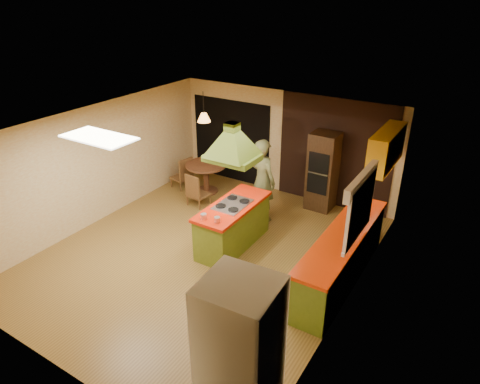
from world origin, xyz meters
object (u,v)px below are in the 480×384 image
Objects in this scene: canister_large at (356,210)px; wall_oven at (323,171)px; dining_table at (206,173)px; kitchen_island at (233,225)px; refrigerator at (240,355)px; man at (263,180)px.

wall_oven is at bearing 127.78° from canister_large.
wall_oven is at bearing 15.21° from dining_table.
canister_large reaches higher than kitchen_island.
wall_oven is 1.82× the size of dining_table.
refrigerator is at bearing -76.87° from wall_oven.
man is at bearing -126.74° from wall_oven.
man is 1.02× the size of wall_oven.
wall_oven is at bearing 70.63° from kitchen_island.
canister_large is at bearing 85.75° from refrigerator.
man is 4.82m from refrigerator.
dining_table is (-2.70, -0.73, -0.38)m from wall_oven.
wall_oven reaches higher than dining_table.
canister_large reaches higher than dining_table.
kitchen_island is 0.92× the size of refrigerator.
kitchen_island is 2.32m from canister_large.
man reaches higher than wall_oven.
kitchen_island is at bearing 108.33° from man.
dining_table is (-1.81, 0.44, -0.40)m from man.
canister_large is at bearing -12.90° from dining_table.
wall_oven is 2.82m from dining_table.
refrigerator is 1.97× the size of dining_table.
refrigerator reaches higher than wall_oven.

